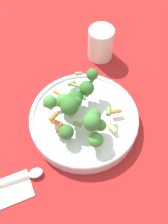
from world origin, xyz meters
TOP-DOWN VIEW (x-y plane):
  - ground_plane at (0.00, 0.00)m, footprint 3.00×3.00m
  - bowl at (0.00, 0.00)m, footprint 0.30×0.30m
  - pasta_salad at (-0.02, -0.00)m, footprint 0.19×0.23m
  - cup at (0.15, 0.21)m, footprint 0.08×0.08m
  - napkin at (-0.24, -0.10)m, footprint 0.11×0.07m
  - spoon at (-0.21, -0.08)m, footprint 0.18×0.03m

SIDE VIEW (x-z plane):
  - ground_plane at x=0.00m, z-range 0.00..0.00m
  - napkin at x=-0.24m, z-range 0.00..0.01m
  - spoon at x=-0.21m, z-range 0.01..0.02m
  - bowl at x=0.00m, z-range 0.00..0.04m
  - cup at x=0.15m, z-range 0.00..0.11m
  - pasta_salad at x=-0.02m, z-range 0.04..0.14m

